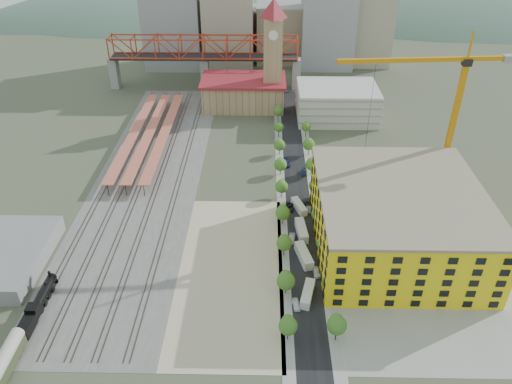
{
  "coord_description": "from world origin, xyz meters",
  "views": [
    {
      "loc": [
        4.74,
        -133.73,
        90.41
      ],
      "look_at": [
        2.37,
        -7.68,
        10.0
      ],
      "focal_mm": 35.0,
      "sensor_mm": 36.0,
      "label": 1
    }
  ],
  "objects_px": {
    "construction_building": "(397,219)",
    "tower_crane": "(446,102)",
    "site_trailer_b": "(304,256)",
    "site_trailer_c": "(301,231)",
    "clock_tower": "(273,45)",
    "site_trailer_d": "(299,206)",
    "site_trailer_a": "(308,294)",
    "car_0": "(296,305)",
    "locomotive": "(39,303)",
    "coach": "(2,368)"
  },
  "relations": [
    {
      "from": "locomotive",
      "to": "site_trailer_d",
      "type": "relative_size",
      "value": 2.48
    },
    {
      "from": "site_trailer_b",
      "to": "car_0",
      "type": "xyz_separation_m",
      "value": [
        -3.0,
        -18.06,
        -0.65
      ]
    },
    {
      "from": "construction_building",
      "to": "car_0",
      "type": "distance_m",
      "value": 39.09
    },
    {
      "from": "site_trailer_b",
      "to": "site_trailer_c",
      "type": "distance_m",
      "value": 11.53
    },
    {
      "from": "clock_tower",
      "to": "construction_building",
      "type": "distance_m",
      "value": 107.36
    },
    {
      "from": "site_trailer_a",
      "to": "clock_tower",
      "type": "bearing_deg",
      "value": 107.14
    },
    {
      "from": "site_trailer_c",
      "to": "site_trailer_d",
      "type": "xyz_separation_m",
      "value": [
        0.0,
        12.99,
        -0.2
      ]
    },
    {
      "from": "site_trailer_c",
      "to": "car_0",
      "type": "distance_m",
      "value": 29.74
    },
    {
      "from": "tower_crane",
      "to": "site_trailer_d",
      "type": "xyz_separation_m",
      "value": [
        -42.69,
        -8.53,
        -32.33
      ]
    },
    {
      "from": "clock_tower",
      "to": "car_0",
      "type": "height_order",
      "value": "clock_tower"
    },
    {
      "from": "clock_tower",
      "to": "site_trailer_a",
      "type": "distance_m",
      "value": 124.8
    },
    {
      "from": "site_trailer_a",
      "to": "site_trailer_b",
      "type": "bearing_deg",
      "value": 103.37
    },
    {
      "from": "tower_crane",
      "to": "clock_tower",
      "type": "bearing_deg",
      "value": 124.55
    },
    {
      "from": "construction_building",
      "to": "tower_crane",
      "type": "relative_size",
      "value": 0.93
    },
    {
      "from": "site_trailer_d",
      "to": "tower_crane",
      "type": "bearing_deg",
      "value": -8.29
    },
    {
      "from": "construction_building",
      "to": "locomotive",
      "type": "distance_m",
      "value": 96.06
    },
    {
      "from": "site_trailer_b",
      "to": "clock_tower",
      "type": "bearing_deg",
      "value": 80.47
    },
    {
      "from": "site_trailer_a",
      "to": "site_trailer_b",
      "type": "distance_m",
      "value": 14.83
    },
    {
      "from": "locomotive",
      "to": "tower_crane",
      "type": "distance_m",
      "value": 124.96
    },
    {
      "from": "tower_crane",
      "to": "site_trailer_a",
      "type": "relative_size",
      "value": 5.87
    },
    {
      "from": "site_trailer_a",
      "to": "car_0",
      "type": "xyz_separation_m",
      "value": [
        -3.0,
        -3.23,
        -0.54
      ]
    },
    {
      "from": "site_trailer_a",
      "to": "coach",
      "type": "bearing_deg",
      "value": -145.93
    },
    {
      "from": "locomotive",
      "to": "site_trailer_c",
      "type": "distance_m",
      "value": 73.13
    },
    {
      "from": "locomotive",
      "to": "coach",
      "type": "distance_m",
      "value": 19.83
    },
    {
      "from": "coach",
      "to": "construction_building",
      "type": "bearing_deg",
      "value": 26.78
    },
    {
      "from": "site_trailer_d",
      "to": "car_0",
      "type": "relative_size",
      "value": 2.03
    },
    {
      "from": "construction_building",
      "to": "tower_crane",
      "type": "height_order",
      "value": "tower_crane"
    },
    {
      "from": "site_trailer_d",
      "to": "car_0",
      "type": "bearing_deg",
      "value": -113.61
    },
    {
      "from": "tower_crane",
      "to": "construction_building",
      "type": "bearing_deg",
      "value": -122.31
    },
    {
      "from": "site_trailer_a",
      "to": "car_0",
      "type": "bearing_deg",
      "value": -119.48
    },
    {
      "from": "coach",
      "to": "site_trailer_a",
      "type": "distance_m",
      "value": 70.57
    },
    {
      "from": "tower_crane",
      "to": "site_trailer_b",
      "type": "relative_size",
      "value": 5.41
    },
    {
      "from": "locomotive",
      "to": "coach",
      "type": "height_order",
      "value": "coach"
    },
    {
      "from": "car_0",
      "to": "site_trailer_b",
      "type": "bearing_deg",
      "value": 73.51
    },
    {
      "from": "locomotive",
      "to": "site_trailer_b",
      "type": "xyz_separation_m",
      "value": [
        66.0,
        19.96,
        -0.61
      ]
    },
    {
      "from": "construction_building",
      "to": "site_trailer_b",
      "type": "distance_m",
      "value": 28.02
    },
    {
      "from": "site_trailer_c",
      "to": "construction_building",
      "type": "bearing_deg",
      "value": -16.57
    },
    {
      "from": "construction_building",
      "to": "site_trailer_d",
      "type": "xyz_separation_m",
      "value": [
        -26.0,
        17.85,
        -8.24
      ]
    },
    {
      "from": "tower_crane",
      "to": "site_trailer_c",
      "type": "xyz_separation_m",
      "value": [
        -42.69,
        -21.52,
        -32.13
      ]
    },
    {
      "from": "locomotive",
      "to": "tower_crane",
      "type": "relative_size",
      "value": 0.39
    },
    {
      "from": "construction_building",
      "to": "locomotive",
      "type": "xyz_separation_m",
      "value": [
        -92.0,
        -26.63,
        -7.43
      ]
    },
    {
      "from": "site_trailer_b",
      "to": "site_trailer_d",
      "type": "bearing_deg",
      "value": 76.18
    },
    {
      "from": "construction_building",
      "to": "site_trailer_a",
      "type": "bearing_deg",
      "value": -140.42
    },
    {
      "from": "site_trailer_b",
      "to": "car_0",
      "type": "distance_m",
      "value": 18.32
    },
    {
      "from": "site_trailer_c",
      "to": "car_0",
      "type": "xyz_separation_m",
      "value": [
        -3.0,
        -29.58,
        -0.65
      ]
    },
    {
      "from": "construction_building",
      "to": "locomotive",
      "type": "bearing_deg",
      "value": -163.86
    },
    {
      "from": "clock_tower",
      "to": "coach",
      "type": "bearing_deg",
      "value": -111.61
    },
    {
      "from": "coach",
      "to": "site_trailer_b",
      "type": "xyz_separation_m",
      "value": [
        66.0,
        39.76,
        -1.58
      ]
    },
    {
      "from": "tower_crane",
      "to": "car_0",
      "type": "bearing_deg",
      "value": -131.79
    },
    {
      "from": "coach",
      "to": "site_trailer_c",
      "type": "height_order",
      "value": "coach"
    }
  ]
}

